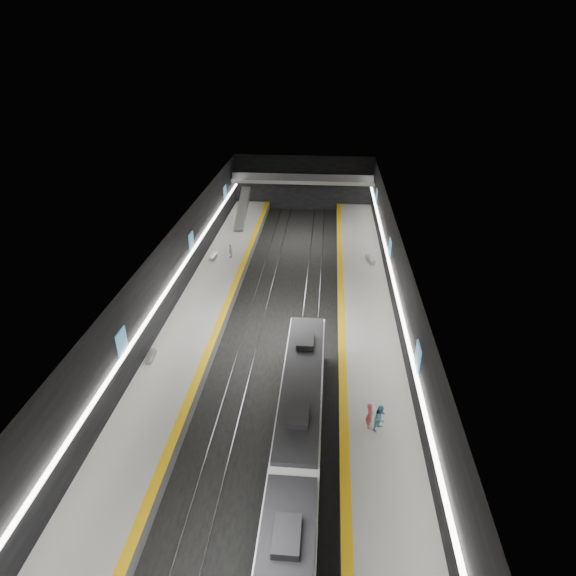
# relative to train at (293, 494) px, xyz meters

# --- Properties ---
(ground) EXTENTS (70.00, 70.00, 0.00)m
(ground) POSITION_rel_train_xyz_m (-2.50, 17.14, -2.20)
(ground) COLOR black
(ground) RESTS_ON ground
(ceiling) EXTENTS (20.00, 70.00, 0.04)m
(ceiling) POSITION_rel_train_xyz_m (-2.50, 17.14, 5.80)
(ceiling) COLOR beige
(ceiling) RESTS_ON wall_left
(wall_left) EXTENTS (0.04, 70.00, 8.00)m
(wall_left) POSITION_rel_train_xyz_m (-12.50, 17.14, 1.80)
(wall_left) COLOR black
(wall_left) RESTS_ON ground
(wall_right) EXTENTS (0.04, 70.00, 8.00)m
(wall_right) POSITION_rel_train_xyz_m (7.50, 17.14, 1.80)
(wall_right) COLOR black
(wall_right) RESTS_ON ground
(wall_back) EXTENTS (20.00, 0.04, 8.00)m
(wall_back) POSITION_rel_train_xyz_m (-2.50, 52.14, 1.80)
(wall_back) COLOR black
(wall_back) RESTS_ON ground
(platform_left) EXTENTS (5.00, 70.00, 1.00)m
(platform_left) POSITION_rel_train_xyz_m (-10.00, 17.14, -1.70)
(platform_left) COLOR slate
(platform_left) RESTS_ON ground
(tile_surface_left) EXTENTS (5.00, 70.00, 0.02)m
(tile_surface_left) POSITION_rel_train_xyz_m (-10.00, 17.14, -1.19)
(tile_surface_left) COLOR #A8A8A3
(tile_surface_left) RESTS_ON platform_left
(tactile_strip_left) EXTENTS (0.60, 70.00, 0.02)m
(tactile_strip_left) POSITION_rel_train_xyz_m (-7.80, 17.14, -1.18)
(tactile_strip_left) COLOR yellow
(tactile_strip_left) RESTS_ON platform_left
(platform_right) EXTENTS (5.00, 70.00, 1.00)m
(platform_right) POSITION_rel_train_xyz_m (5.00, 17.14, -1.70)
(platform_right) COLOR slate
(platform_right) RESTS_ON ground
(tile_surface_right) EXTENTS (5.00, 70.00, 0.02)m
(tile_surface_right) POSITION_rel_train_xyz_m (5.00, 17.14, -1.19)
(tile_surface_right) COLOR #A8A8A3
(tile_surface_right) RESTS_ON platform_right
(tactile_strip_right) EXTENTS (0.60, 70.00, 0.02)m
(tactile_strip_right) POSITION_rel_train_xyz_m (2.80, 17.14, -1.18)
(tactile_strip_right) COLOR yellow
(tactile_strip_right) RESTS_ON platform_right
(rails) EXTENTS (6.52, 70.00, 0.12)m
(rails) POSITION_rel_train_xyz_m (-2.50, 17.14, -2.14)
(rails) COLOR gray
(rails) RESTS_ON ground
(train) EXTENTS (2.69, 30.05, 3.60)m
(train) POSITION_rel_train_xyz_m (0.00, 0.00, 0.00)
(train) COLOR #101C3C
(train) RESTS_ON ground
(ad_posters) EXTENTS (19.94, 53.50, 2.20)m
(ad_posters) POSITION_rel_train_xyz_m (-2.50, 18.14, 2.30)
(ad_posters) COLOR teal
(ad_posters) RESTS_ON wall_left
(cove_light_left) EXTENTS (0.25, 68.60, 0.12)m
(cove_light_left) POSITION_rel_train_xyz_m (-12.30, 17.14, 1.60)
(cove_light_left) COLOR white
(cove_light_left) RESTS_ON wall_left
(cove_light_right) EXTENTS (0.25, 68.60, 0.12)m
(cove_light_right) POSITION_rel_train_xyz_m (7.30, 17.14, 1.60)
(cove_light_right) COLOR white
(cove_light_right) RESTS_ON wall_right
(mezzanine_bridge) EXTENTS (20.00, 3.00, 1.50)m
(mezzanine_bridge) POSITION_rel_train_xyz_m (-2.50, 50.07, 2.84)
(mezzanine_bridge) COLOR gray
(mezzanine_bridge) RESTS_ON wall_left
(escalator) EXTENTS (1.20, 7.50, 3.92)m
(escalator) POSITION_rel_train_xyz_m (-10.00, 43.14, 0.70)
(escalator) COLOR #99999E
(escalator) RESTS_ON platform_left
(bench_left_near) EXTENTS (0.55, 1.64, 0.40)m
(bench_left_near) POSITION_rel_train_xyz_m (-12.00, 12.38, -1.00)
(bench_left_near) COLOR #99999E
(bench_left_near) RESTS_ON platform_left
(bench_left_far) EXTENTS (0.62, 1.82, 0.44)m
(bench_left_far) POSITION_rel_train_xyz_m (-11.35, 31.26, -0.98)
(bench_left_far) COLOR #99999E
(bench_left_far) RESTS_ON platform_left
(bench_right_far) EXTENTS (0.98, 2.01, 0.47)m
(bench_right_far) POSITION_rel_train_xyz_m (6.09, 31.93, -0.96)
(bench_right_far) COLOR #99999E
(bench_right_far) RESTS_ON platform_right
(passenger_right_a) EXTENTS (0.48, 0.70, 1.84)m
(passenger_right_a) POSITION_rel_train_xyz_m (4.36, 6.46, -0.28)
(passenger_right_a) COLOR #D34F52
(passenger_right_a) RESTS_ON platform_right
(passenger_right_b) EXTENTS (1.11, 1.14, 1.85)m
(passenger_right_b) POSITION_rel_train_xyz_m (5.02, 6.32, -0.27)
(passenger_right_b) COLOR #549FB7
(passenger_right_b) RESTS_ON platform_right
(passenger_left_a) EXTENTS (0.39, 0.92, 1.56)m
(passenger_left_a) POSITION_rel_train_xyz_m (-9.45, 31.74, -0.42)
(passenger_left_a) COLOR white
(passenger_left_a) RESTS_ON platform_left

